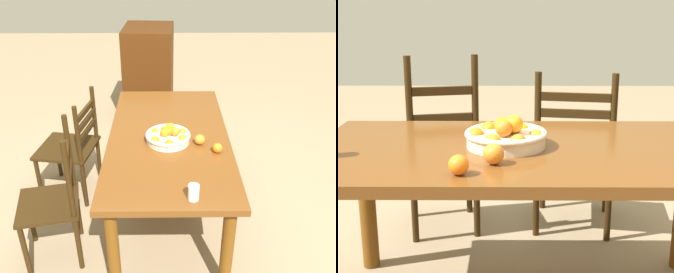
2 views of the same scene
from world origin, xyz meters
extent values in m
plane|color=#8C7759|center=(0.00, 0.00, 0.00)|extent=(12.00, 12.00, 0.00)
cube|color=brown|center=(0.00, 0.00, 0.70)|extent=(1.70, 0.88, 0.04)
cylinder|color=#61370E|center=(-0.76, -0.35, 0.34)|extent=(0.08, 0.08, 0.68)
cylinder|color=#61370E|center=(0.76, -0.35, 0.34)|extent=(0.08, 0.08, 0.68)
cylinder|color=#61370E|center=(-0.76, 0.35, 0.34)|extent=(0.08, 0.08, 0.68)
cylinder|color=#61370E|center=(0.76, 0.35, 0.34)|extent=(0.08, 0.08, 0.68)
cube|color=black|center=(-0.46, 0.81, 0.45)|extent=(0.47, 0.47, 0.03)
cylinder|color=black|center=(-0.32, 1.01, 0.22)|extent=(0.04, 0.04, 0.44)
cylinder|color=black|center=(-0.66, 0.94, 0.22)|extent=(0.04, 0.04, 0.44)
cylinder|color=black|center=(-0.25, 0.68, 0.22)|extent=(0.04, 0.04, 0.44)
cylinder|color=black|center=(-0.59, 0.61, 0.22)|extent=(0.04, 0.04, 0.44)
cylinder|color=black|center=(-0.25, 0.68, 0.74)|extent=(0.04, 0.04, 0.55)
cylinder|color=black|center=(-0.59, 0.61, 0.74)|extent=(0.04, 0.04, 0.55)
cube|color=black|center=(-0.42, 0.64, 0.69)|extent=(0.30, 0.09, 0.04)
cube|color=black|center=(-0.42, 0.64, 0.83)|extent=(0.30, 0.09, 0.04)
cube|color=black|center=(0.30, 0.86, 0.44)|extent=(0.51, 0.51, 0.03)
cylinder|color=black|center=(0.53, 1.02, 0.21)|extent=(0.04, 0.04, 0.43)
cylinder|color=black|center=(0.14, 1.08, 0.21)|extent=(0.04, 0.04, 0.43)
cylinder|color=black|center=(0.46, 0.63, 0.21)|extent=(0.04, 0.04, 0.43)
cylinder|color=black|center=(0.08, 0.69, 0.21)|extent=(0.04, 0.04, 0.43)
cylinder|color=black|center=(0.46, 0.63, 0.69)|extent=(0.04, 0.04, 0.47)
cylinder|color=black|center=(0.08, 0.69, 0.69)|extent=(0.04, 0.04, 0.47)
cube|color=black|center=(0.27, 0.66, 0.62)|extent=(0.36, 0.08, 0.04)
cube|color=black|center=(0.27, 0.66, 0.71)|extent=(0.36, 0.08, 0.04)
cube|color=black|center=(0.27, 0.66, 0.80)|extent=(0.36, 0.08, 0.04)
cube|color=#3D1D09|center=(1.77, 0.21, 0.55)|extent=(0.66, 0.58, 1.11)
cylinder|color=beige|center=(-0.09, 0.01, 0.75)|extent=(0.31, 0.31, 0.05)
torus|color=beige|center=(-0.09, 0.01, 0.77)|extent=(0.32, 0.32, 0.02)
sphere|color=orange|center=(0.03, 0.00, 0.76)|extent=(0.06, 0.06, 0.06)
sphere|color=orange|center=(-0.02, 0.10, 0.76)|extent=(0.06, 0.06, 0.06)
sphere|color=orange|center=(-0.16, 0.10, 0.76)|extent=(0.07, 0.07, 0.07)
sphere|color=orange|center=(-0.20, 0.00, 0.76)|extent=(0.07, 0.07, 0.07)
sphere|color=orange|center=(-0.14, -0.10, 0.76)|extent=(0.07, 0.07, 0.07)
sphere|color=orange|center=(-0.04, -0.10, 0.76)|extent=(0.07, 0.07, 0.07)
sphere|color=orange|center=(-0.06, -0.01, 0.82)|extent=(0.07, 0.07, 0.07)
sphere|color=orange|center=(-0.08, 0.00, 0.80)|extent=(0.07, 0.07, 0.07)
sphere|color=orange|center=(-0.05, 0.03, 0.80)|extent=(0.06, 0.06, 0.06)
sphere|color=orange|center=(-0.10, -0.04, 0.80)|extent=(0.07, 0.07, 0.07)
sphere|color=orange|center=(-0.10, 0.03, 0.80)|extent=(0.06, 0.06, 0.06)
sphere|color=orange|center=(-0.07, 0.02, 0.81)|extent=(0.06, 0.06, 0.06)
sphere|color=orange|center=(-0.24, -0.33, 0.75)|extent=(0.07, 0.07, 0.07)
sphere|color=orange|center=(-0.13, -0.22, 0.76)|extent=(0.07, 0.07, 0.07)
cylinder|color=silver|center=(-0.75, -0.13, 0.77)|extent=(0.07, 0.07, 0.09)
camera|label=1|loc=(-2.44, 0.03, 2.07)|focal=40.21mm
camera|label=2|loc=(-0.08, -1.84, 1.26)|focal=52.42mm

